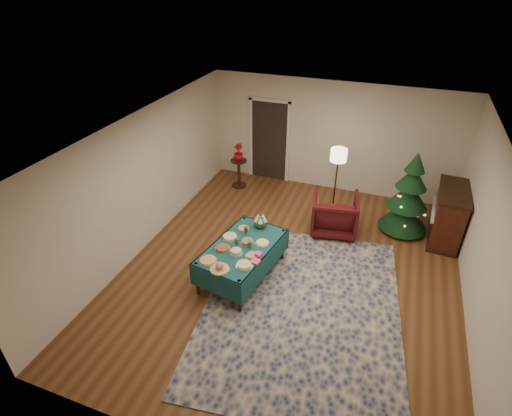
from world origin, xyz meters
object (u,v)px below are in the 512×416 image
(floor_lamp, at_px, (338,159))
(potted_plant, at_px, (239,156))
(gift_box, at_px, (259,255))
(christmas_tree, at_px, (408,197))
(side_table, at_px, (239,174))
(piano, at_px, (448,215))
(armchair, at_px, (334,212))
(buffet_table, at_px, (242,252))

(floor_lamp, relative_size, potted_plant, 3.50)
(gift_box, height_order, potted_plant, potted_plant)
(potted_plant, bearing_deg, floor_lamp, -5.90)
(floor_lamp, xyz_separation_m, christmas_tree, (1.56, -0.36, -0.46))
(floor_lamp, bearing_deg, potted_plant, 174.10)
(floor_lamp, height_order, potted_plant, floor_lamp)
(side_table, xyz_separation_m, piano, (4.87, -0.63, 0.20))
(christmas_tree, bearing_deg, potted_plant, 171.28)
(gift_box, bearing_deg, piano, 41.25)
(armchair, height_order, side_table, armchair)
(floor_lamp, xyz_separation_m, potted_plant, (-2.48, 0.26, -0.42))
(gift_box, xyz_separation_m, potted_plant, (-1.74, 3.37, 0.13))
(gift_box, bearing_deg, floor_lamp, 76.72)
(floor_lamp, bearing_deg, buffet_table, -110.92)
(potted_plant, distance_m, christmas_tree, 4.09)
(gift_box, relative_size, christmas_tree, 0.06)
(buffet_table, bearing_deg, potted_plant, 113.21)
(buffet_table, relative_size, floor_lamp, 1.26)
(floor_lamp, distance_m, christmas_tree, 1.67)
(gift_box, xyz_separation_m, piano, (3.12, 2.74, -0.17))
(buffet_table, relative_size, gift_box, 17.38)
(buffet_table, relative_size, potted_plant, 4.41)
(floor_lamp, distance_m, side_table, 2.66)
(side_table, distance_m, christmas_tree, 4.12)
(buffet_table, distance_m, side_table, 3.46)
(side_table, distance_m, piano, 4.91)
(piano, bearing_deg, side_table, 172.58)
(buffet_table, height_order, potted_plant, potted_plant)
(buffet_table, relative_size, side_table, 2.59)
(christmas_tree, relative_size, piano, 1.35)
(buffet_table, distance_m, floor_lamp, 3.21)
(floor_lamp, relative_size, christmas_tree, 0.83)
(piano, bearing_deg, gift_box, -138.75)
(buffet_table, xyz_separation_m, gift_box, (0.38, -0.19, 0.18))
(buffet_table, bearing_deg, piano, 36.01)
(potted_plant, relative_size, christmas_tree, 0.24)
(christmas_tree, bearing_deg, gift_box, -129.91)
(side_table, bearing_deg, armchair, -23.82)
(floor_lamp, height_order, piano, floor_lamp)
(armchair, xyz_separation_m, piano, (2.22, 0.54, 0.08))
(side_table, xyz_separation_m, christmas_tree, (4.04, -0.62, 0.46))
(buffet_table, bearing_deg, armchair, 57.36)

